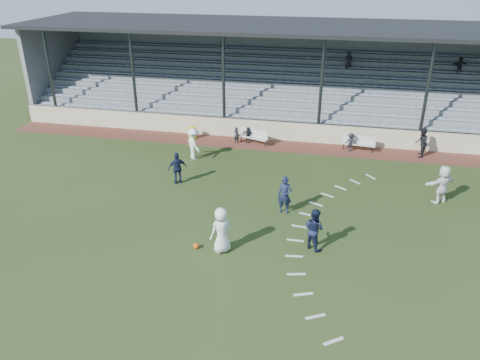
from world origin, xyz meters
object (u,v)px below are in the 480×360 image
Objects in this scene: football at (196,246)px; player_white_lead at (221,230)px; bench_right at (358,141)px; trash_bin at (192,133)px; player_navy_lead at (285,195)px; bench_left at (253,135)px; official at (421,143)px.

football is 1.33m from player_white_lead.
trash_bin is (-10.30, -0.13, -0.18)m from bench_right.
player_navy_lead is at bearing -164.21° from player_white_lead.
bench_right is at bearing 71.60° from player_navy_lead.
football is 0.12× the size of player_white_lead.
football is at bearing -71.28° from bench_left.
player_white_lead is at bearing -66.28° from bench_left.
football is 0.14× the size of official.
trash_bin is 3.26× the size of football.
bench_left is 6.35m from bench_right.
trash_bin is 0.40× the size of player_white_lead.
player_white_lead is at bearing 3.41° from football.
football is at bearing -72.03° from trash_bin.
bench_left is 11.95m from football.
football is at bearing -41.55° from player_white_lead.
player_white_lead reaches higher than football.
bench_right is 1.16× the size of player_navy_lead.
player_white_lead is 4.12m from player_navy_lead.
football is (-0.06, -11.94, -0.47)m from bench_left.
official is at bearing 2.00° from bench_right.
trash_bin is 13.82m from official.
bench_left and bench_right have the same top height.
trash_bin is at bearing -172.90° from bench_right.
bench_right is 8.71× the size of football.
player_navy_lead is (2.99, -8.28, 0.29)m from bench_left.
official is (9.91, 11.86, 0.76)m from football.
player_white_lead is 1.08× the size of player_navy_lead.
bench_right is 2.67× the size of trash_bin.
bench_left is 1.17× the size of official.
bench_left is 8.67× the size of football.
player_white_lead is (0.98, -11.88, 0.36)m from bench_left.
bench_left is 9.86m from official.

